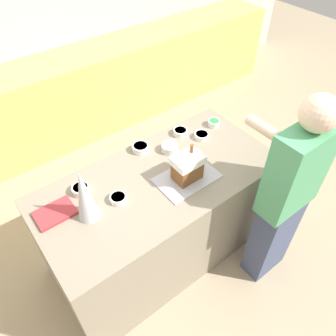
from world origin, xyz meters
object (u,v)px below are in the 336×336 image
at_px(candy_bowl_beside_tree, 214,123).
at_px(candy_bowl_far_right, 180,132).
at_px(baking_tray, 187,178).
at_px(person, 286,198).
at_px(cookbook, 55,213).
at_px(gingerbread_house, 187,167).
at_px(candy_bowl_center_rear, 141,148).
at_px(candy_bowl_near_tray_left, 118,198).
at_px(candy_bowl_far_left, 202,135).
at_px(candy_bowl_behind_tray, 170,148).
at_px(candy_bowl_near_tray_right, 81,189).
at_px(decorative_tree, 84,195).

relative_size(candy_bowl_beside_tree, candy_bowl_far_right, 0.86).
distance_m(baking_tray, person, 0.67).
bearing_deg(cookbook, candy_bowl_beside_tree, 2.73).
height_order(gingerbread_house, candy_bowl_far_right, gingerbread_house).
relative_size(candy_bowl_center_rear, candy_bowl_near_tray_left, 1.15).
relative_size(gingerbread_house, candy_bowl_beside_tree, 2.59).
xyz_separation_m(candy_bowl_beside_tree, candy_bowl_near_tray_left, (-1.03, -0.21, -0.00)).
height_order(candy_bowl_beside_tree, candy_bowl_far_right, candy_bowl_beside_tree).
height_order(candy_bowl_far_left, candy_bowl_behind_tray, candy_bowl_behind_tray).
relative_size(candy_bowl_near_tray_right, candy_bowl_near_tray_left, 1.06).
xyz_separation_m(candy_bowl_far_right, cookbook, (-1.12, -0.14, -0.01)).
bearing_deg(candy_bowl_behind_tray, decorative_tree, -166.77).
bearing_deg(candy_bowl_behind_tray, candy_bowl_near_tray_left, -161.83).
bearing_deg(baking_tray, candy_bowl_center_rear, 101.57).
bearing_deg(candy_bowl_near_tray_right, candy_bowl_near_tray_left, -53.41).
height_order(candy_bowl_behind_tray, candy_bowl_far_right, candy_bowl_behind_tray).
height_order(baking_tray, candy_bowl_far_left, candy_bowl_far_left).
distance_m(baking_tray, candy_bowl_near_tray_left, 0.49).
bearing_deg(gingerbread_house, cookbook, 162.91).
bearing_deg(candy_bowl_beside_tree, decorative_tree, -170.50).
distance_m(candy_bowl_behind_tray, cookbook, 0.93).
distance_m(candy_bowl_far_right, person, 0.93).
bearing_deg(person, baking_tray, 130.16).
bearing_deg(person, candy_bowl_far_right, 100.09).
xyz_separation_m(baking_tray, person, (0.43, -0.51, -0.04)).
distance_m(baking_tray, candy_bowl_center_rear, 0.44).
bearing_deg(gingerbread_house, candy_bowl_beside_tree, 30.38).
bearing_deg(candy_bowl_center_rear, candy_bowl_beside_tree, -9.35).
distance_m(candy_bowl_center_rear, candy_bowl_near_tray_left, 0.50).
xyz_separation_m(candy_bowl_far_left, candy_bowl_center_rear, (-0.47, 0.16, 0.01)).
bearing_deg(candy_bowl_far_left, baking_tray, -144.23).
bearing_deg(candy_bowl_beside_tree, candy_bowl_far_left, -162.91).
bearing_deg(candy_bowl_center_rear, cookbook, -167.09).
bearing_deg(gingerbread_house, candy_bowl_behind_tray, 74.50).
relative_size(gingerbread_house, candy_bowl_behind_tray, 2.04).
distance_m(gingerbread_house, candy_bowl_near_tray_left, 0.50).
height_order(decorative_tree, candy_bowl_far_left, decorative_tree).
distance_m(candy_bowl_near_tray_right, candy_bowl_behind_tray, 0.72).
bearing_deg(candy_bowl_far_right, gingerbread_house, -123.73).
relative_size(candy_bowl_beside_tree, candy_bowl_near_tray_left, 0.88).
bearing_deg(candy_bowl_center_rear, candy_bowl_near_tray_right, -168.92).
height_order(gingerbread_house, candy_bowl_near_tray_left, gingerbread_house).
xyz_separation_m(candy_bowl_near_tray_right, candy_bowl_behind_tray, (0.72, -0.03, 0.00)).
xyz_separation_m(decorative_tree, candy_bowl_center_rear, (0.59, 0.31, -0.16)).
distance_m(candy_bowl_far_left, candy_bowl_beside_tree, 0.19).
relative_size(baking_tray, candy_bowl_far_left, 3.66).
bearing_deg(decorative_tree, person, -29.63).
height_order(candy_bowl_center_rear, cookbook, candy_bowl_center_rear).
bearing_deg(gingerbread_house, person, -49.87).
bearing_deg(baking_tray, gingerbread_house, 24.90).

